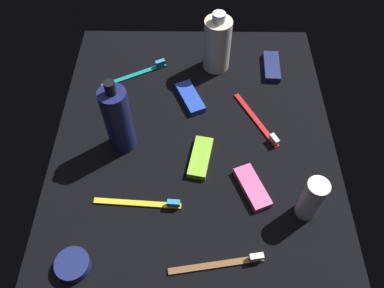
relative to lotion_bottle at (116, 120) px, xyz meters
The scene contains 13 objects.
ground_plane 18.66cm from the lotion_bottle, 82.32° to the left, with size 84.00×64.00×1.20cm, color black.
lotion_bottle is the anchor object (origin of this frame).
bodywash_bottle 33.67cm from the lotion_bottle, 139.95° to the left, with size 6.88×6.88×16.30cm.
deodorant_stick 42.15cm from the lotion_bottle, 66.94° to the left, with size 4.25×4.25×10.72cm, color silver.
toothbrush_brown 35.78cm from the lotion_bottle, 37.98° to the left, with size 3.96×17.97×2.10cm.
toothbrush_teal 23.62cm from the lotion_bottle, behind, with size 9.35×16.53×2.10cm.
toothbrush_red 32.79cm from the lotion_bottle, 101.04° to the left, with size 16.49×9.45×2.10cm.
toothbrush_yellow 18.17cm from the lotion_bottle, 20.28° to the left, with size 2.33×18.04×2.10cm.
snack_bar_navy 44.73cm from the lotion_bottle, 124.27° to the left, with size 10.40×4.00×1.50cm, color navy.
snack_bar_lime 19.62cm from the lotion_bottle, 76.52° to the left, with size 10.40×4.00×1.50cm, color #8CD133.
snack_bar_blue 21.65cm from the lotion_bottle, 132.11° to the left, with size 10.40×4.00×1.50cm, color blue.
snack_bar_pink 31.55cm from the lotion_bottle, 67.82° to the left, with size 10.40×4.00×1.50cm, color #E55999.
cream_tin_left 29.78cm from the lotion_bottle, 12.10° to the right, with size 6.36×6.36×2.10cm, color navy.
Camera 1 is at (47.71, 0.49, 70.52)cm, focal length 35.40 mm.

